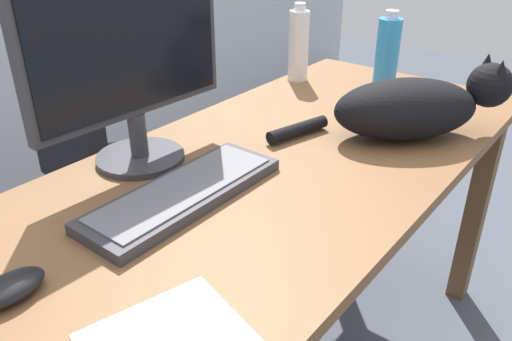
{
  "coord_description": "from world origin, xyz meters",
  "views": [
    {
      "loc": [
        -0.91,
        -0.61,
        1.29
      ],
      "look_at": [
        -0.21,
        -0.06,
        0.82
      ],
      "focal_mm": 35.97,
      "sensor_mm": 36.0,
      "label": 1
    }
  ],
  "objects_px": {
    "cat": "(414,106)",
    "spray_bottle": "(299,45)",
    "keyboard": "(184,193)",
    "office_chair": "(119,202)",
    "computer_mouse": "(9,288)",
    "water_bottle": "(387,53)",
    "monitor": "(130,64)"
  },
  "relations": [
    {
      "from": "keyboard",
      "to": "water_bottle",
      "type": "relative_size",
      "value": 1.82
    },
    {
      "from": "office_chair",
      "to": "keyboard",
      "type": "xyz_separation_m",
      "value": [
        -0.27,
        -0.62,
        0.39
      ]
    },
    {
      "from": "computer_mouse",
      "to": "water_bottle",
      "type": "distance_m",
      "value": 1.24
    },
    {
      "from": "office_chair",
      "to": "keyboard",
      "type": "distance_m",
      "value": 0.78
    },
    {
      "from": "spray_bottle",
      "to": "water_bottle",
      "type": "bearing_deg",
      "value": -70.65
    },
    {
      "from": "office_chair",
      "to": "spray_bottle",
      "type": "bearing_deg",
      "value": -35.63
    },
    {
      "from": "cat",
      "to": "spray_bottle",
      "type": "relative_size",
      "value": 1.88
    },
    {
      "from": "office_chair",
      "to": "computer_mouse",
      "type": "bearing_deg",
      "value": -135.85
    },
    {
      "from": "office_chair",
      "to": "monitor",
      "type": "xyz_separation_m",
      "value": [
        -0.21,
        -0.42,
        0.6
      ]
    },
    {
      "from": "water_bottle",
      "to": "spray_bottle",
      "type": "distance_m",
      "value": 0.28
    },
    {
      "from": "office_chair",
      "to": "monitor",
      "type": "height_order",
      "value": "monitor"
    },
    {
      "from": "cat",
      "to": "computer_mouse",
      "type": "relative_size",
      "value": 4.21
    },
    {
      "from": "office_chair",
      "to": "computer_mouse",
      "type": "relative_size",
      "value": 8.17
    },
    {
      "from": "water_bottle",
      "to": "cat",
      "type": "bearing_deg",
      "value": -144.0
    },
    {
      "from": "computer_mouse",
      "to": "office_chair",
      "type": "bearing_deg",
      "value": 44.15
    },
    {
      "from": "office_chair",
      "to": "keyboard",
      "type": "bearing_deg",
      "value": -113.87
    },
    {
      "from": "office_chair",
      "to": "spray_bottle",
      "type": "relative_size",
      "value": 3.64
    },
    {
      "from": "cat",
      "to": "spray_bottle",
      "type": "height_order",
      "value": "spray_bottle"
    },
    {
      "from": "cat",
      "to": "spray_bottle",
      "type": "xyz_separation_m",
      "value": [
        0.21,
        0.48,
        0.03
      ]
    },
    {
      "from": "monitor",
      "to": "cat",
      "type": "distance_m",
      "value": 0.68
    },
    {
      "from": "keyboard",
      "to": "cat",
      "type": "height_order",
      "value": "cat"
    },
    {
      "from": "keyboard",
      "to": "cat",
      "type": "relative_size",
      "value": 0.95
    },
    {
      "from": "computer_mouse",
      "to": "water_bottle",
      "type": "relative_size",
      "value": 0.46
    },
    {
      "from": "office_chair",
      "to": "monitor",
      "type": "relative_size",
      "value": 1.87
    },
    {
      "from": "office_chair",
      "to": "spray_bottle",
      "type": "height_order",
      "value": "spray_bottle"
    },
    {
      "from": "water_bottle",
      "to": "spray_bottle",
      "type": "height_order",
      "value": "spray_bottle"
    },
    {
      "from": "monitor",
      "to": "cat",
      "type": "relative_size",
      "value": 1.04
    },
    {
      "from": "keyboard",
      "to": "water_bottle",
      "type": "distance_m",
      "value": 0.88
    },
    {
      "from": "water_bottle",
      "to": "spray_bottle",
      "type": "bearing_deg",
      "value": 109.35
    },
    {
      "from": "keyboard",
      "to": "cat",
      "type": "xyz_separation_m",
      "value": [
        0.57,
        -0.23,
        0.07
      ]
    },
    {
      "from": "keyboard",
      "to": "cat",
      "type": "distance_m",
      "value": 0.62
    },
    {
      "from": "monitor",
      "to": "spray_bottle",
      "type": "distance_m",
      "value": 0.73
    }
  ]
}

